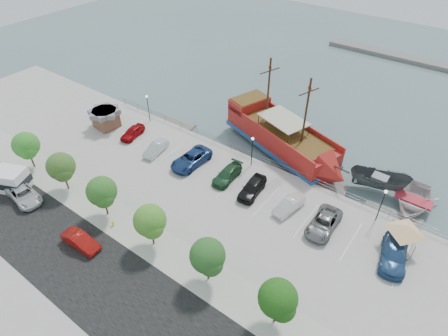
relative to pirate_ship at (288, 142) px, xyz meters
The scene contains 33 objects.
ground 12.69m from the pirate_ship, 99.06° to the right, with size 160.00×160.00×0.00m, color #506567.
street 28.45m from the pirate_ship, 93.98° to the right, with size 100.00×8.00×0.04m, color black.
sidewalk 22.47m from the pirate_ship, 95.04° to the right, with size 100.00×4.00×0.05m, color #B5B3A2.
seawall_railing 5.00m from the pirate_ship, 113.38° to the right, with size 50.00×0.06×1.00m.
far_shore 43.43m from the pirate_ship, 79.34° to the left, with size 40.00×3.00×0.80m, color slate.
pirate_ship is the anchor object (origin of this frame).
patrol_boat 12.34m from the pirate_ship, ahead, with size 2.60×6.91×2.67m, color #3F4446.
speedboat 16.59m from the pirate_ship, ahead, with size 5.00×7.00×1.45m, color beige.
dock_west 17.78m from the pirate_ship, 169.71° to the right, with size 6.23×1.78×0.36m, color slate.
dock_mid 7.06m from the pirate_ship, 27.68° to the right, with size 7.26×2.07×0.41m, color slate.
dock_east 15.69m from the pirate_ship, 11.70° to the right, with size 6.23×1.78×0.36m, color slate.
shed 26.19m from the pirate_ship, 156.04° to the right, with size 3.72×3.72×2.77m.
canopy_tent 18.97m from the pirate_ship, 25.21° to the right, with size 4.42×4.42×3.42m.
street_van 32.75m from the pirate_ship, 126.32° to the right, with size 2.46×5.33×1.48m, color silver.
street_sedan 28.17m from the pirate_ship, 107.81° to the right, with size 1.52×4.36×1.43m, color #9A110E.
fire_hydrant 24.56m from the pirate_ship, 109.35° to the right, with size 0.24×0.24×0.71m.
lamp_post_left 20.89m from the pirate_ship, 163.65° to the right, with size 0.36×0.36×4.28m.
lamp_post_mid 6.44m from the pirate_ship, 108.59° to the right, with size 0.36×0.36×4.28m.
lamp_post_right 15.31m from the pirate_ship, 22.66° to the right, with size 0.36×0.36×4.28m.
tree_a 32.79m from the pirate_ship, 136.72° to the right, with size 3.30×3.20×5.00m.
tree_b 28.12m from the pirate_ship, 126.87° to the right, with size 3.30×3.20×5.00m.
tree_c 24.58m from the pirate_ship, 113.65° to the right, with size 3.30×3.20×5.00m.
tree_d 22.71m from the pirate_ship, 97.18° to the right, with size 3.30×3.20×5.00m.
tree_e 22.92m from the pirate_ship, 79.45° to the right, with size 3.30×3.20×5.00m.
tree_f 25.15m from the pirate_ship, 63.52° to the right, with size 3.30×3.20×5.00m.
parked_car_a 21.55m from the pirate_ship, 151.80° to the right, with size 1.67×4.16×1.42m, color #990A0D.
parked_car_b 17.54m from the pirate_ship, 140.95° to the right, with size 1.45×4.15×1.37m, color silver.
parked_car_c 13.11m from the pirate_ship, 129.10° to the right, with size 2.73×5.92×1.64m, color navy.
parked_car_d 10.25m from the pirate_ship, 106.25° to the right, with size 1.96×4.81×1.40m, color #214A2C.
parked_car_e 10.21m from the pirate_ship, 84.81° to the right, with size 1.95×4.84×1.65m, color black.
parked_car_f 11.57m from the pirate_ship, 60.46° to the right, with size 1.49×4.28×1.41m, color white.
parked_car_g 14.34m from the pirate_ship, 46.36° to the right, with size 2.52×5.47×1.52m, color slate.
parked_car_h 19.80m from the pirate_ship, 30.67° to the right, with size 2.35×5.79×1.68m, color #2A4E7C.
Camera 1 is at (19.24, -25.66, 29.68)m, focal length 30.00 mm.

